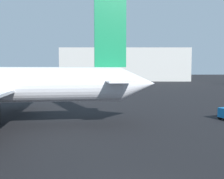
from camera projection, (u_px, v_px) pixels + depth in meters
terminal_building at (124, 65)px, 129.56m from camera, size 62.34×22.76×15.95m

